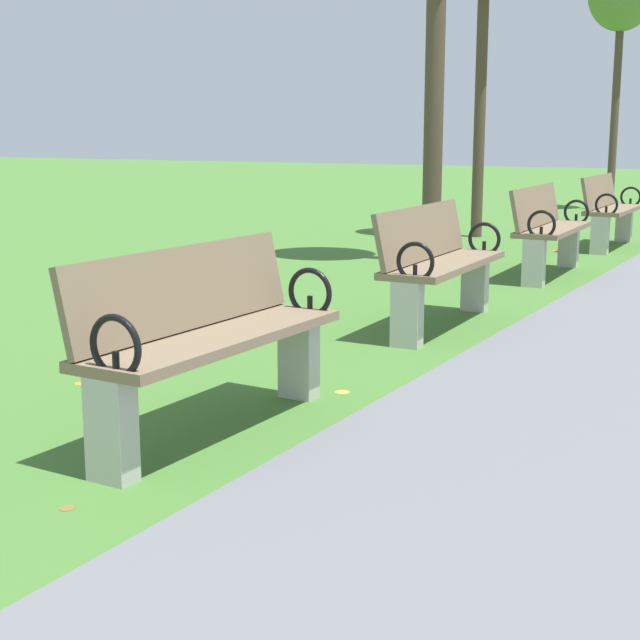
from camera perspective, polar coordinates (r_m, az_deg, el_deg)
park_bench_3 at (r=4.58m, az=-6.74°, el=-0.88°), size 0.51×1.61×0.90m
park_bench_4 at (r=7.11m, az=7.10°, el=3.44°), size 0.53×1.62×0.90m
park_bench_5 at (r=9.84m, az=13.53°, el=5.39°), size 0.54×1.62×0.90m
park_bench_6 at (r=12.47m, az=16.96°, el=6.39°), size 0.50×1.61×0.90m
scattered_leaves at (r=3.69m, az=-6.40°, el=-11.62°), size 4.78×14.82×0.02m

